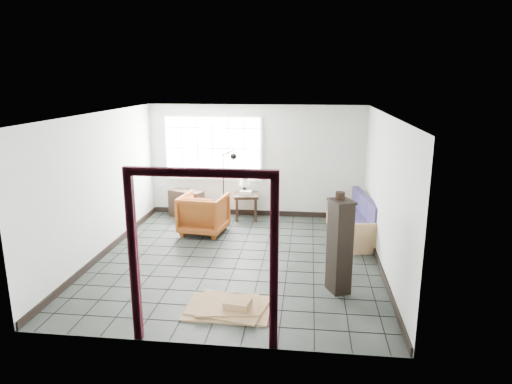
# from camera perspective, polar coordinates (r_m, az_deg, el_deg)

# --- Properties ---
(ground) EXTENTS (5.50, 5.50, 0.00)m
(ground) POSITION_cam_1_polar(r_m,az_deg,el_deg) (8.36, -2.21, -8.34)
(ground) COLOR black
(ground) RESTS_ON ground
(room_shell) EXTENTS (5.02, 5.52, 2.61)m
(room_shell) POSITION_cam_1_polar(r_m,az_deg,el_deg) (7.90, -2.30, 3.07)
(room_shell) COLOR #B9BEB6
(room_shell) RESTS_ON ground
(window_panel) EXTENTS (2.32, 0.08, 1.52)m
(window_panel) POSITION_cam_1_polar(r_m,az_deg,el_deg) (10.68, -5.39, 5.49)
(window_panel) COLOR silver
(window_panel) RESTS_ON ground
(doorway_trim) EXTENTS (1.80, 0.08, 2.20)m
(doorway_trim) POSITION_cam_1_polar(r_m,az_deg,el_deg) (5.39, -6.78, -5.63)
(doorway_trim) COLOR #3C0D18
(doorway_trim) RESTS_ON ground
(futon_sofa) EXTENTS (1.00, 2.02, 0.86)m
(futon_sofa) POSITION_cam_1_polar(r_m,az_deg,el_deg) (9.59, 12.35, -3.71)
(futon_sofa) COLOR #AB8D4D
(futon_sofa) RESTS_ON ground
(armchair) EXTENTS (1.00, 0.95, 0.92)m
(armchair) POSITION_cam_1_polar(r_m,az_deg,el_deg) (9.63, -6.55, -2.44)
(armchair) COLOR maroon
(armchair) RESTS_ON ground
(side_table) EXTENTS (0.62, 0.62, 0.60)m
(side_table) POSITION_cam_1_polar(r_m,az_deg,el_deg) (10.48, -1.23, -0.82)
(side_table) COLOR black
(side_table) RESTS_ON ground
(table_lamp) EXTENTS (0.31, 0.31, 0.37)m
(table_lamp) POSITION_cam_1_polar(r_m,az_deg,el_deg) (10.46, -1.46, 1.19)
(table_lamp) COLOR black
(table_lamp) RESTS_ON side_table
(projector) EXTENTS (0.26, 0.20, 0.09)m
(projector) POSITION_cam_1_polar(r_m,az_deg,el_deg) (10.40, -1.32, -0.08)
(projector) COLOR silver
(projector) RESTS_ON side_table
(floor_lamp) EXTENTS (0.46, 0.30, 1.70)m
(floor_lamp) POSITION_cam_1_polar(r_m,az_deg,el_deg) (9.93, -3.46, 0.81)
(floor_lamp) COLOR black
(floor_lamp) RESTS_ON ground
(console_shelf) EXTENTS (0.88, 0.58, 0.64)m
(console_shelf) POSITION_cam_1_polar(r_m,az_deg,el_deg) (10.80, -8.68, -1.46)
(console_shelf) COLOR black
(console_shelf) RESTS_ON ground
(tall_shelf) EXTENTS (0.44, 0.48, 1.45)m
(tall_shelf) POSITION_cam_1_polar(r_m,az_deg,el_deg) (7.01, 10.42, -6.63)
(tall_shelf) COLOR black
(tall_shelf) RESTS_ON ground
(pot) EXTENTS (0.14, 0.14, 0.11)m
(pot) POSITION_cam_1_polar(r_m,az_deg,el_deg) (6.85, 10.48, -0.43)
(pot) COLOR black
(pot) RESTS_ON tall_shelf
(open_box) EXTENTS (0.84, 0.52, 0.45)m
(open_box) POSITION_cam_1_polar(r_m,az_deg,el_deg) (8.85, 12.40, -6.24)
(open_box) COLOR brown
(open_box) RESTS_ON ground
(cardboard_pile) EXTENTS (1.19, 0.96, 0.17)m
(cardboard_pile) POSITION_cam_1_polar(r_m,az_deg,el_deg) (6.66, -3.33, -14.09)
(cardboard_pile) COLOR brown
(cardboard_pile) RESTS_ON ground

